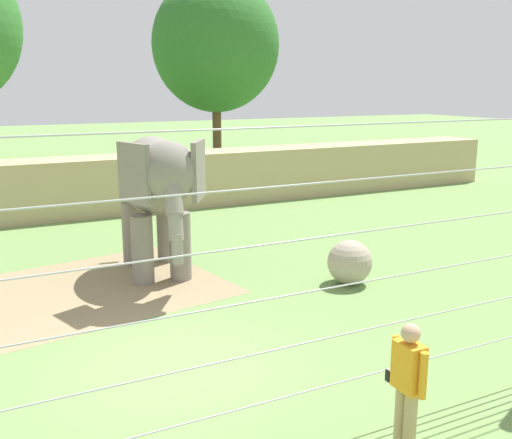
# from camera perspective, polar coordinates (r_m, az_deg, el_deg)

# --- Properties ---
(ground_plane) EXTENTS (120.00, 120.00, 0.00)m
(ground_plane) POSITION_cam_1_polar(r_m,az_deg,el_deg) (9.62, -8.19, -13.50)
(ground_plane) COLOR #6B8E4C
(dirt_patch) EXTENTS (6.70, 5.35, 0.01)m
(dirt_patch) POSITION_cam_1_polar(r_m,az_deg,el_deg) (13.07, -17.21, -6.70)
(dirt_patch) COLOR #937F5B
(dirt_patch) RESTS_ON ground
(embankment_wall) EXTENTS (36.00, 1.80, 1.89)m
(embankment_wall) POSITION_cam_1_polar(r_m,az_deg,el_deg) (20.41, -19.00, 2.81)
(embankment_wall) COLOR tan
(embankment_wall) RESTS_ON ground
(elephant) EXTENTS (1.99, 4.28, 3.18)m
(elephant) POSITION_cam_1_polar(r_m,az_deg,el_deg) (13.29, -9.62, 3.39)
(elephant) COLOR gray
(elephant) RESTS_ON ground
(enrichment_ball) EXTENTS (0.97, 0.97, 0.97)m
(enrichment_ball) POSITION_cam_1_polar(r_m,az_deg,el_deg) (13.05, 8.99, -4.08)
(enrichment_ball) COLOR tan
(enrichment_ball) RESTS_ON ground
(cable_fence) EXTENTS (11.41, 0.24, 3.97)m
(cable_fence) POSITION_cam_1_polar(r_m,az_deg,el_deg) (6.43, -0.60, -7.58)
(cable_fence) COLOR brown
(cable_fence) RESTS_ON ground
(zookeeper) EXTENTS (0.23, 0.58, 1.67)m
(zookeeper) POSITION_cam_1_polar(r_m,az_deg,el_deg) (7.17, 14.35, -15.20)
(zookeeper) COLOR tan
(zookeeper) RESTS_ON ground
(tree_behind_wall) EXTENTS (6.19, 6.19, 9.41)m
(tree_behind_wall) POSITION_cam_1_polar(r_m,az_deg,el_deg) (30.17, -3.89, 16.40)
(tree_behind_wall) COLOR brown
(tree_behind_wall) RESTS_ON ground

